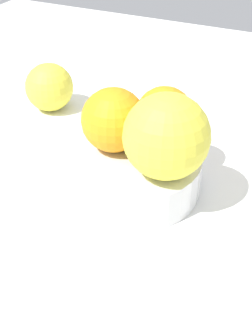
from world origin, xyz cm
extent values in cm
cube|color=white|center=(0.00, 0.00, -1.00)|extent=(110.00, 110.00, 2.00)
cylinder|color=white|center=(0.00, 0.00, 0.35)|extent=(9.56, 9.56, 0.70)
cylinder|color=white|center=(0.00, 0.00, 1.94)|extent=(15.42, 15.42, 3.88)
sphere|color=orange|center=(-1.74, 0.72, 7.16)|extent=(6.55, 6.55, 6.55)
sphere|color=yellow|center=(4.70, -1.27, 7.95)|extent=(8.13, 8.13, 8.13)
sphere|color=orange|center=(2.35, 4.17, 6.92)|extent=(6.08, 6.08, 6.08)
sphere|color=yellow|center=(-16.93, 11.63, 3.19)|extent=(6.38, 6.38, 6.38)
camera|label=1|loc=(17.95, -37.05, 30.18)|focal=51.75mm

